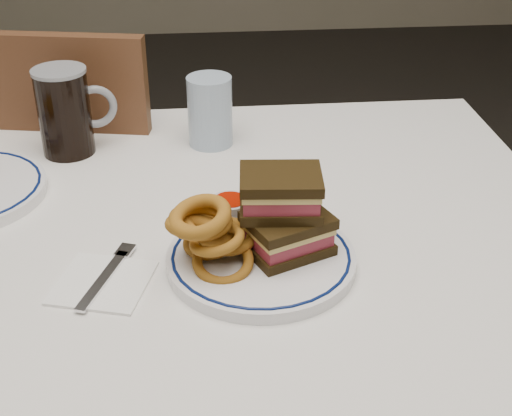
{
  "coord_description": "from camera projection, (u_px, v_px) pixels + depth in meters",
  "views": [
    {
      "loc": [
        0.07,
        -0.92,
        1.3
      ],
      "look_at": [
        0.15,
        -0.14,
        0.84
      ],
      "focal_mm": 50.0,
      "sensor_mm": 36.0,
      "label": 1
    }
  ],
  "objects": [
    {
      "name": "chair_far",
      "position": [
        75.0,
        207.0,
        1.58
      ],
      "size": [
        0.5,
        0.5,
        0.93
      ],
      "color": "#4B2F18",
      "rests_on": "floor"
    },
    {
      "name": "dining_table",
      "position": [
        155.0,
        277.0,
        1.11
      ],
      "size": [
        1.27,
        0.87,
        0.75
      ],
      "color": "silver",
      "rests_on": "floor"
    },
    {
      "name": "main_plate",
      "position": [
        261.0,
        259.0,
        0.95
      ],
      "size": [
        0.25,
        0.25,
        0.02
      ],
      "color": "white",
      "rests_on": "dining_table"
    },
    {
      "name": "water_glass",
      "position": [
        210.0,
        111.0,
        1.26
      ],
      "size": [
        0.08,
        0.08,
        0.13
      ],
      "primitive_type": "cylinder",
      "color": "#9DB3CB",
      "rests_on": "dining_table"
    },
    {
      "name": "beer_mug",
      "position": [
        66.0,
        111.0,
        1.22
      ],
      "size": [
        0.14,
        0.09,
        0.15
      ],
      "color": "black",
      "rests_on": "dining_table"
    },
    {
      "name": "napkin_fork",
      "position": [
        104.0,
        281.0,
        0.92
      ],
      "size": [
        0.14,
        0.16,
        0.01
      ],
      "color": "white",
      "rests_on": "dining_table"
    },
    {
      "name": "onion_rings_main",
      "position": [
        209.0,
        232.0,
        0.92
      ],
      "size": [
        0.12,
        0.12,
        0.11
      ],
      "color": "brown",
      "rests_on": "main_plate"
    },
    {
      "name": "reuben_sandwich",
      "position": [
        284.0,
        213.0,
        0.94
      ],
      "size": [
        0.13,
        0.12,
        0.11
      ],
      "color": "black",
      "rests_on": "main_plate"
    },
    {
      "name": "ketchup_ramekin",
      "position": [
        230.0,
        208.0,
        1.02
      ],
      "size": [
        0.06,
        0.06,
        0.03
      ],
      "color": "silver",
      "rests_on": "main_plate"
    }
  ]
}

